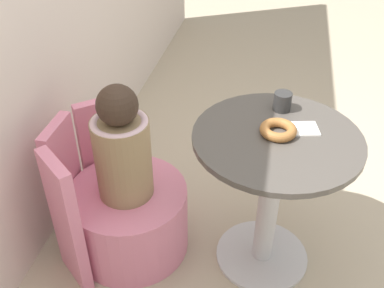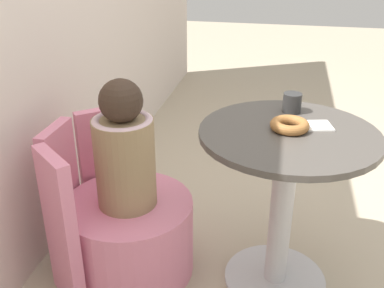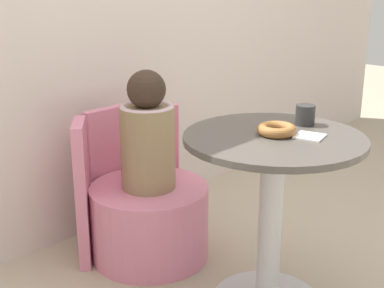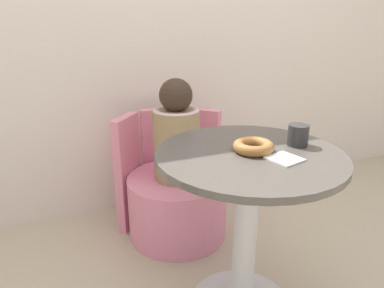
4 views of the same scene
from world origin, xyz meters
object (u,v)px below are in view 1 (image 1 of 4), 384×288
(donut, at_px, (278,130))
(cup, at_px, (282,101))
(child_figure, at_px, (122,148))
(tub_chair, at_px, (130,218))
(round_table, at_px, (272,179))

(donut, distance_m, cup, 0.19)
(donut, bearing_deg, cup, -1.45)
(child_figure, xyz_separation_m, donut, (0.06, -0.63, 0.14))
(tub_chair, relative_size, child_figure, 1.02)
(tub_chair, bearing_deg, donut, -84.53)
(round_table, bearing_deg, child_figure, 94.63)
(donut, bearing_deg, child_figure, 95.47)
(round_table, distance_m, child_figure, 0.65)
(cup, bearing_deg, child_figure, 111.59)
(round_table, xyz_separation_m, cup, (0.20, -0.00, 0.26))
(tub_chair, distance_m, cup, 0.90)
(tub_chair, bearing_deg, cup, -68.41)
(child_figure, distance_m, donut, 0.65)
(child_figure, bearing_deg, donut, -84.53)
(round_table, height_order, cup, cup)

